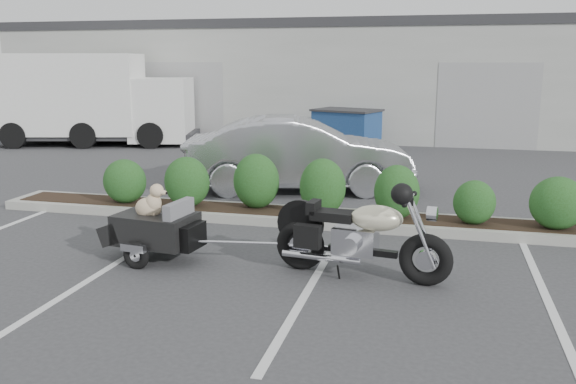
% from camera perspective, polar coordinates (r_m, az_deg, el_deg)
% --- Properties ---
extents(ground, '(90.00, 90.00, 0.00)m').
position_cam_1_polar(ground, '(8.40, -4.92, -6.29)').
color(ground, '#38383A').
rests_on(ground, ground).
extents(planter_kerb, '(12.00, 1.00, 0.15)m').
position_cam_1_polar(planter_kerb, '(10.19, 4.43, -2.51)').
color(planter_kerb, '#9E9E93').
rests_on(planter_kerb, ground).
extents(building, '(26.00, 10.00, 4.00)m').
position_cam_1_polar(building, '(24.67, 8.03, 10.57)').
color(building, '#9EA099').
rests_on(building, ground).
extents(motorcycle, '(2.26, 0.85, 1.30)m').
position_cam_1_polar(motorcycle, '(7.60, 6.76, -4.24)').
color(motorcycle, black).
rests_on(motorcycle, ground).
extents(pet_trailer, '(1.82, 1.03, 1.07)m').
position_cam_1_polar(pet_trailer, '(8.43, -12.35, -3.25)').
color(pet_trailer, black).
rests_on(pet_trailer, ground).
extents(sedan, '(4.88, 2.63, 1.53)m').
position_cam_1_polar(sedan, '(12.58, 0.99, 3.54)').
color(sedan, '#AEAFB5').
rests_on(sedan, ground).
extents(dumpster, '(2.20, 1.85, 1.23)m').
position_cam_1_polar(dumpster, '(18.50, 5.50, 5.85)').
color(dumpster, navy).
rests_on(dumpster, ground).
extents(delivery_truck, '(6.56, 3.47, 2.87)m').
position_cam_1_polar(delivery_truck, '(20.61, -17.51, 8.09)').
color(delivery_truck, white).
rests_on(delivery_truck, ground).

